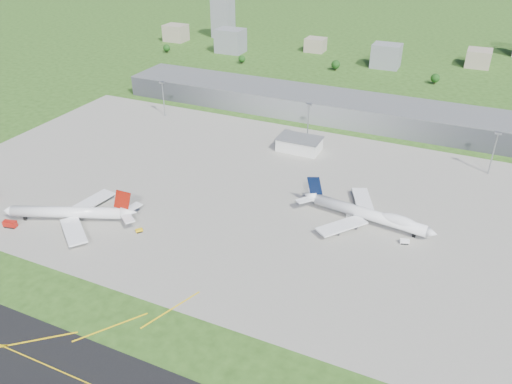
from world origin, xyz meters
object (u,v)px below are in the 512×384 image
at_px(van_white_near, 350,214).
at_px(van_white_far, 405,242).
at_px(crash_tender, 10,224).
at_px(tug_yellow, 139,231).
at_px(airliner_red_twin, 72,213).
at_px(airliner_blue_quad, 369,215).

relative_size(van_white_near, van_white_far, 1.27).
relative_size(crash_tender, tug_yellow, 1.85).
relative_size(airliner_red_twin, tug_yellow, 17.14).
distance_m(crash_tender, tug_yellow, 62.68).
bearing_deg(airliner_blue_quad, van_white_far, -20.20).
bearing_deg(airliner_red_twin, tug_yellow, 166.57).
distance_m(airliner_red_twin, tug_yellow, 35.67).
bearing_deg(airliner_blue_quad, crash_tender, -147.08).
distance_m(crash_tender, van_white_near, 164.68).
bearing_deg(crash_tender, airliner_red_twin, 22.90).
height_order(airliner_red_twin, airliner_blue_quad, airliner_red_twin).
height_order(airliner_blue_quad, tug_yellow, airliner_blue_quad).
xyz_separation_m(airliner_blue_quad, crash_tender, (-155.06, -74.36, -3.25)).
distance_m(airliner_red_twin, airliner_blue_quad, 143.55).
bearing_deg(airliner_red_twin, airliner_blue_quad, -178.48).
bearing_deg(tug_yellow, van_white_far, -30.14).
xyz_separation_m(airliner_red_twin, tug_yellow, (35.04, 5.42, -3.96)).
height_order(tug_yellow, van_white_far, van_white_far).
bearing_deg(tug_yellow, airliner_red_twin, 138.53).
relative_size(airliner_blue_quad, van_white_far, 14.69).
xyz_separation_m(tug_yellow, van_white_far, (115.62, 42.36, 0.26)).
xyz_separation_m(van_white_near, van_white_far, (28.75, -12.68, -0.31)).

